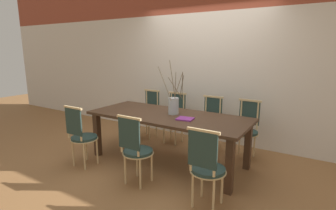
% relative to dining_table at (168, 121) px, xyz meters
% --- Properties ---
extents(ground_plane, '(16.00, 16.00, 0.00)m').
position_rel_dining_table_xyz_m(ground_plane, '(0.00, 0.00, -0.66)').
color(ground_plane, olive).
extents(wall_rear, '(12.00, 0.06, 3.20)m').
position_rel_dining_table_xyz_m(wall_rear, '(0.00, 1.33, 0.94)').
color(wall_rear, beige).
rests_on(wall_rear, ground_plane).
extents(dining_table, '(2.44, 1.00, 0.75)m').
position_rel_dining_table_xyz_m(dining_table, '(0.00, 0.00, 0.00)').
color(dining_table, '#422B1C').
rests_on(dining_table, ground_plane).
extents(chair_near_leftend, '(0.40, 0.40, 0.93)m').
position_rel_dining_table_xyz_m(chair_near_leftend, '(-0.99, -0.81, -0.16)').
color(chair_near_leftend, '#233833').
rests_on(chair_near_leftend, ground_plane).
extents(chair_near_left, '(0.40, 0.40, 0.93)m').
position_rel_dining_table_xyz_m(chair_near_left, '(0.02, -0.81, -0.16)').
color(chair_near_left, '#233833').
rests_on(chair_near_left, ground_plane).
extents(chair_near_center, '(0.40, 0.40, 0.93)m').
position_rel_dining_table_xyz_m(chair_near_center, '(0.99, -0.81, -0.16)').
color(chair_near_center, '#233833').
rests_on(chair_near_center, ground_plane).
extents(chair_far_leftend, '(0.40, 0.40, 0.93)m').
position_rel_dining_table_xyz_m(chair_far_leftend, '(-0.95, 0.81, -0.16)').
color(chair_far_leftend, '#233833').
rests_on(chair_far_leftend, ground_plane).
extents(chair_far_left, '(0.40, 0.40, 0.93)m').
position_rel_dining_table_xyz_m(chair_far_left, '(-0.36, 0.81, -0.16)').
color(chair_far_left, '#233833').
rests_on(chair_far_left, ground_plane).
extents(chair_far_center, '(0.40, 0.40, 0.93)m').
position_rel_dining_table_xyz_m(chair_far_center, '(0.34, 0.81, -0.16)').
color(chair_far_center, '#233833').
rests_on(chair_far_center, ground_plane).
extents(chair_far_right, '(0.40, 0.40, 0.93)m').
position_rel_dining_table_xyz_m(chair_far_right, '(0.97, 0.81, -0.16)').
color(chair_far_right, '#233833').
rests_on(chair_far_right, ground_plane).
extents(vase_centerpiece, '(0.40, 0.40, 0.81)m').
position_rel_dining_table_xyz_m(vase_centerpiece, '(0.05, 0.09, 0.23)').
color(vase_centerpiece, '#B2BCC1').
rests_on(vase_centerpiece, dining_table).
extents(book_stack, '(0.25, 0.22, 0.02)m').
position_rel_dining_table_xyz_m(book_stack, '(0.34, -0.10, 0.10)').
color(book_stack, '#842D8C').
rests_on(book_stack, dining_table).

